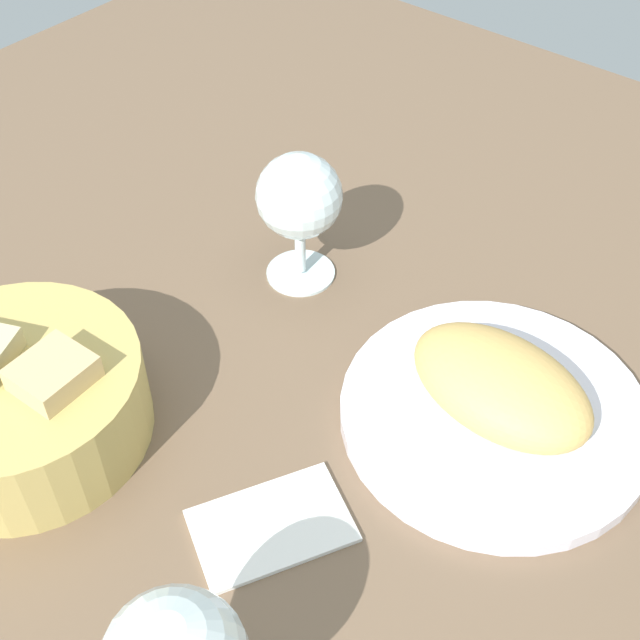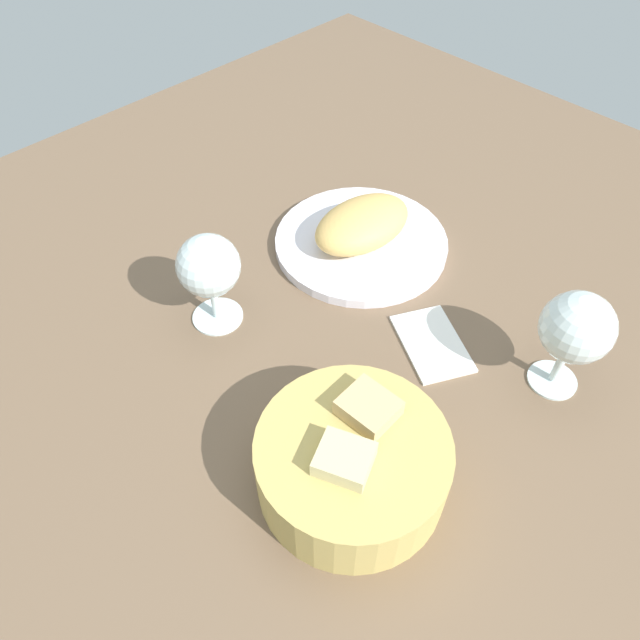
{
  "view_description": "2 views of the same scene",
  "coord_description": "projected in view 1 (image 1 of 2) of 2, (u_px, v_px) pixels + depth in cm",
  "views": [
    {
      "loc": [
        -28.26,
        28.89,
        52.74
      ],
      "look_at": [
        2.18,
        -8.24,
        5.18
      ],
      "focal_mm": 47.48,
      "sensor_mm": 36.0,
      "label": 1
    },
    {
      "loc": [
        37.9,
        30.19,
        57.51
      ],
      "look_at": [
        5.52,
        -2.69,
        5.86
      ],
      "focal_mm": 34.06,
      "sensor_mm": 36.0,
      "label": 2
    }
  ],
  "objects": [
    {
      "name": "ground_plane",
      "position": [
        275.0,
        445.0,
        0.66
      ],
      "size": [
        140.0,
        140.0,
        2.0
      ],
      "primitive_type": "cube",
      "color": "brown"
    },
    {
      "name": "plate",
      "position": [
        494.0,
        413.0,
        0.67
      ],
      "size": [
        24.35,
        24.35,
        1.4
      ],
      "primitive_type": "cylinder",
      "color": "white",
      "rests_on": "ground_plane"
    },
    {
      "name": "bread_basket",
      "position": [
        20.0,
        400.0,
        0.63
      ],
      "size": [
        19.11,
        19.11,
        9.04
      ],
      "color": "tan",
      "rests_on": "ground_plane"
    },
    {
      "name": "lettuce_garnish",
      "position": [
        567.0,
        417.0,
        0.64
      ],
      "size": [
        3.83,
        3.83,
        1.79
      ],
      "primitive_type": "cone",
      "color": "#49893C",
      "rests_on": "plate"
    },
    {
      "name": "folded_napkin",
      "position": [
        271.0,
        524.0,
        0.6
      ],
      "size": [
        11.36,
        13.0,
        0.8
      ],
      "primitive_type": "cube",
      "rotation": [
        0.0,
        0.0,
        1.08
      ],
      "color": "white",
      "rests_on": "ground_plane"
    },
    {
      "name": "omelette",
      "position": [
        501.0,
        385.0,
        0.64
      ],
      "size": [
        15.79,
        10.63,
        5.38
      ],
      "primitive_type": "ellipsoid",
      "rotation": [
        0.0,
        0.0,
        -0.08
      ],
      "color": "#E1B461",
      "rests_on": "plate"
    },
    {
      "name": "wine_glass_near",
      "position": [
        299.0,
        201.0,
        0.73
      ],
      "size": [
        7.63,
        7.63,
        12.83
      ],
      "color": "silver",
      "rests_on": "ground_plane"
    }
  ]
}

